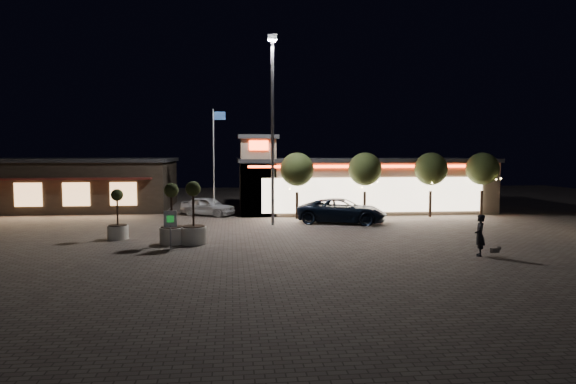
{
  "coord_description": "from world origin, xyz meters",
  "views": [
    {
      "loc": [
        -0.67,
        -25.58,
        4.77
      ],
      "look_at": [
        2.8,
        6.0,
        2.33
      ],
      "focal_mm": 32.0,
      "sensor_mm": 36.0,
      "label": 1
    }
  ],
  "objects": [
    {
      "name": "white_sedan",
      "position": [
        -2.5,
        13.53,
        0.72
      ],
      "size": [
        4.51,
        3.6,
        1.44
      ],
      "primitive_type": "imported",
      "rotation": [
        0.0,
        0.0,
        1.04
      ],
      "color": "silver",
      "rests_on": "ground"
    },
    {
      "name": "flagpole",
      "position": [
        -1.9,
        13.0,
        4.74
      ],
      "size": [
        0.95,
        0.1,
        8.0
      ],
      "color": "white",
      "rests_on": "ground"
    },
    {
      "name": "string_tree_b",
      "position": [
        9.0,
        11.0,
        3.56
      ],
      "size": [
        2.42,
        2.42,
        4.79
      ],
      "color": "#332319",
      "rests_on": "ground"
    },
    {
      "name": "string_tree_c",
      "position": [
        14.0,
        11.0,
        3.56
      ],
      "size": [
        2.42,
        2.42,
        4.79
      ],
      "color": "#332319",
      "rests_on": "ground"
    },
    {
      "name": "valet_sign",
      "position": [
        -3.72,
        0.09,
        1.33
      ],
      "size": [
        0.63,
        0.1,
        1.91
      ],
      "color": "gray",
      "rests_on": "ground"
    },
    {
      "name": "string_tree_d",
      "position": [
        18.0,
        11.0,
        3.56
      ],
      "size": [
        2.42,
        2.42,
        4.79
      ],
      "color": "#332319",
      "rests_on": "ground"
    },
    {
      "name": "floodlight_pole",
      "position": [
        2.0,
        8.0,
        7.02
      ],
      "size": [
        0.6,
        0.4,
        12.38
      ],
      "color": "gray",
      "rests_on": "ground"
    },
    {
      "name": "planter_mid",
      "position": [
        -2.68,
        1.41,
        1.02
      ],
      "size": [
        1.34,
        1.34,
        3.29
      ],
      "color": "white",
      "rests_on": "ground"
    },
    {
      "name": "pedestrian",
      "position": [
        10.71,
        -3.22,
        0.96
      ],
      "size": [
        0.69,
        0.82,
        1.93
      ],
      "primitive_type": "imported",
      "rotation": [
        0.0,
        0.0,
        -1.96
      ],
      "color": "black",
      "rests_on": "ground"
    },
    {
      "name": "pickup_truck",
      "position": [
        6.77,
        8.44,
        0.83
      ],
      "size": [
        6.55,
        4.53,
        1.66
      ],
      "primitive_type": "imported",
      "rotation": [
        0.0,
        0.0,
        1.24
      ],
      "color": "black",
      "rests_on": "ground"
    },
    {
      "name": "retail_building",
      "position": [
        9.51,
        15.82,
        2.21
      ],
      "size": [
        20.4,
        8.4,
        6.1
      ],
      "color": "gray",
      "rests_on": "ground"
    },
    {
      "name": "ground",
      "position": [
        0.0,
        0.0,
        0.0
      ],
      "size": [
        90.0,
        90.0,
        0.0
      ],
      "primitive_type": "plane",
      "color": "#695E55",
      "rests_on": "ground"
    },
    {
      "name": "planter_right",
      "position": [
        -3.82,
        1.56,
        0.99
      ],
      "size": [
        1.3,
        1.3,
        3.2
      ],
      "color": "white",
      "rests_on": "ground"
    },
    {
      "name": "string_tree_a",
      "position": [
        4.0,
        11.0,
        3.56
      ],
      "size": [
        2.42,
        2.42,
        4.79
      ],
      "color": "#332319",
      "rests_on": "ground"
    },
    {
      "name": "restaurant_building",
      "position": [
        -14.0,
        19.97,
        2.16
      ],
      "size": [
        16.4,
        11.0,
        4.3
      ],
      "color": "#382D23",
      "rests_on": "ground"
    },
    {
      "name": "dog",
      "position": [
        11.48,
        -3.31,
        0.3
      ],
      "size": [
        0.56,
        0.31,
        0.3
      ],
      "color": "#59514C",
      "rests_on": "ground"
    },
    {
      "name": "planter_left",
      "position": [
        -6.95,
        3.31,
        0.86
      ],
      "size": [
        1.13,
        1.13,
        2.78
      ],
      "color": "white",
      "rests_on": "ground"
    }
  ]
}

